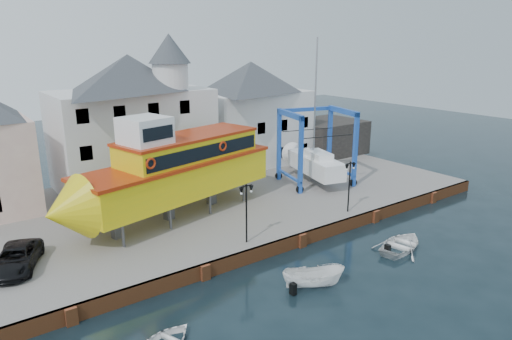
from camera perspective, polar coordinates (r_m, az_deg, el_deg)
ground at (r=33.58m, az=5.71°, el=-9.51°), size 140.00×140.00×0.00m
hardstanding at (r=41.60m, az=-4.36°, el=-3.65°), size 44.00×22.00×1.00m
quay_wall at (r=33.44m, az=5.62°, el=-8.68°), size 44.00×0.47×1.00m
building_white_main at (r=44.31m, az=-15.05°, el=6.21°), size 14.00×8.30×14.00m
building_white_right at (r=51.45m, az=-0.63°, el=7.17°), size 12.00×8.00×11.20m
shed_dark at (r=56.93m, az=8.83°, el=4.14°), size 8.00×7.00×4.00m
lamp_post_left at (r=30.56m, az=-1.22°, el=-3.58°), size 1.12×0.32×4.20m
lamp_post_right at (r=36.90m, az=11.65°, el=-0.49°), size 1.12×0.32×4.20m
tour_boat at (r=35.09m, az=-11.06°, el=-0.13°), size 19.32×8.76×8.18m
travel_lift at (r=45.02m, az=6.96°, el=1.49°), size 7.41×9.35×13.68m
van at (r=31.53m, az=-27.79°, el=-9.75°), size 4.06×5.45×1.38m
motorboat_a at (r=28.69m, az=7.15°, el=-14.26°), size 3.98×3.15×1.46m
motorboat_b at (r=34.73m, az=17.71°, el=-9.34°), size 5.08×4.09×0.93m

